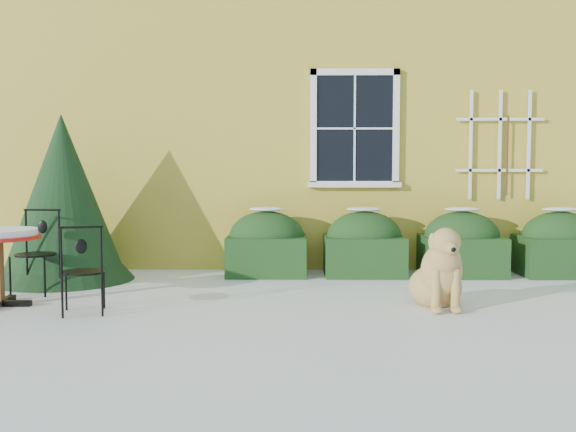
{
  "coord_description": "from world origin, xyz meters",
  "views": [
    {
      "loc": [
        0.07,
        -5.96,
        1.39
      ],
      "look_at": [
        0.0,
        1.0,
        0.9
      ],
      "focal_mm": 40.0,
      "sensor_mm": 36.0,
      "label": 1
    }
  ],
  "objects_px": {
    "dog": "(439,275)",
    "patio_chair_far": "(37,251)",
    "evergreen_shrub": "(63,214)",
    "patio_chair_near": "(83,270)"
  },
  "relations": [
    {
      "from": "dog",
      "to": "patio_chair_far",
      "type": "bearing_deg",
      "value": 165.11
    },
    {
      "from": "patio_chair_far",
      "to": "evergreen_shrub",
      "type": "bearing_deg",
      "value": 93.48
    },
    {
      "from": "evergreen_shrub",
      "to": "dog",
      "type": "bearing_deg",
      "value": -20.35
    },
    {
      "from": "patio_chair_far",
      "to": "dog",
      "type": "height_order",
      "value": "patio_chair_far"
    },
    {
      "from": "patio_chair_near",
      "to": "patio_chair_far",
      "type": "relative_size",
      "value": 0.91
    },
    {
      "from": "patio_chair_near",
      "to": "patio_chair_far",
      "type": "distance_m",
      "value": 1.4
    },
    {
      "from": "patio_chair_near",
      "to": "patio_chair_far",
      "type": "xyz_separation_m",
      "value": [
        -0.88,
        1.08,
        0.04
      ]
    },
    {
      "from": "patio_chair_far",
      "to": "dog",
      "type": "distance_m",
      "value": 4.47
    },
    {
      "from": "dog",
      "to": "patio_chair_near",
      "type": "bearing_deg",
      "value": -179.92
    },
    {
      "from": "patio_chair_near",
      "to": "evergreen_shrub",
      "type": "bearing_deg",
      "value": -79.65
    }
  ]
}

